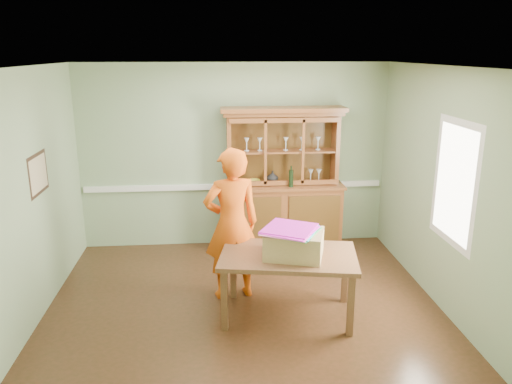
{
  "coord_description": "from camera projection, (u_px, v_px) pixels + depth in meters",
  "views": [
    {
      "loc": [
        -0.31,
        -5.21,
        2.86
      ],
      "look_at": [
        0.18,
        0.4,
        1.25
      ],
      "focal_mm": 35.0,
      "sensor_mm": 36.0,
      "label": 1
    }
  ],
  "objects": [
    {
      "name": "cardboard_box",
      "position": [
        294.0,
        244.0,
        5.31
      ],
      "size": [
        0.71,
        0.63,
        0.28
      ],
      "primitive_type": "cube",
      "rotation": [
        0.0,
        0.0,
        -0.29
      ],
      "color": "tan",
      "rests_on": "dining_table"
    },
    {
      "name": "person",
      "position": [
        232.0,
        224.0,
        5.8
      ],
      "size": [
        0.74,
        0.57,
        1.82
      ],
      "primitive_type": "imported",
      "rotation": [
        0.0,
        0.0,
        3.36
      ],
      "color": "#E2530E",
      "rests_on": "floor"
    },
    {
      "name": "ceiling",
      "position": [
        242.0,
        66.0,
        5.06
      ],
      "size": [
        4.5,
        4.5,
        0.0
      ],
      "primitive_type": "plane",
      "rotation": [
        3.14,
        0.0,
        0.0
      ],
      "color": "white",
      "rests_on": "wall_back"
    },
    {
      "name": "chair_rail",
      "position": [
        235.0,
        186.0,
        7.45
      ],
      "size": [
        4.41,
        0.05,
        0.08
      ],
      "primitive_type": "cube",
      "color": "white",
      "rests_on": "wall_back"
    },
    {
      "name": "dining_table",
      "position": [
        288.0,
        261.0,
        5.42
      ],
      "size": [
        1.59,
        1.12,
        0.73
      ],
      "rotation": [
        0.0,
        0.0,
        -0.17
      ],
      "color": "brown",
      "rests_on": "floor"
    },
    {
      "name": "wall_left",
      "position": [
        30.0,
        199.0,
        5.24
      ],
      "size": [
        0.0,
        4.0,
        4.0
      ],
      "primitive_type": "plane",
      "rotation": [
        1.57,
        0.0,
        1.57
      ],
      "color": "gray",
      "rests_on": "floor"
    },
    {
      "name": "wall_back",
      "position": [
        234.0,
        156.0,
        7.35
      ],
      "size": [
        4.5,
        0.0,
        4.5
      ],
      "primitive_type": "plane",
      "rotation": [
        1.57,
        0.0,
        0.0
      ],
      "color": "gray",
      "rests_on": "floor"
    },
    {
      "name": "floor",
      "position": [
        244.0,
        305.0,
        5.8
      ],
      "size": [
        4.5,
        4.5,
        0.0
      ],
      "primitive_type": "plane",
      "color": "#4B2818",
      "rests_on": "ground"
    },
    {
      "name": "kite_stack",
      "position": [
        291.0,
        230.0,
        5.25
      ],
      "size": [
        0.68,
        0.68,
        0.04
      ],
      "rotation": [
        0.0,
        0.0,
        1.05
      ],
      "color": "green",
      "rests_on": "cardboard_box"
    },
    {
      "name": "window_panel",
      "position": [
        454.0,
        183.0,
        5.29
      ],
      "size": [
        0.03,
        0.96,
        1.36
      ],
      "color": "white",
      "rests_on": "wall_right"
    },
    {
      "name": "china_hutch",
      "position": [
        282.0,
        200.0,
        7.35
      ],
      "size": [
        1.77,
        0.59,
        2.08
      ],
      "color": "brown",
      "rests_on": "floor"
    },
    {
      "name": "wall_front",
      "position": [
        261.0,
        272.0,
        3.51
      ],
      "size": [
        4.5,
        0.0,
        4.5
      ],
      "primitive_type": "plane",
      "rotation": [
        -1.57,
        0.0,
        0.0
      ],
      "color": "gray",
      "rests_on": "floor"
    },
    {
      "name": "framed_map",
      "position": [
        39.0,
        174.0,
        5.47
      ],
      "size": [
        0.03,
        0.6,
        0.46
      ],
      "color": "#311E13",
      "rests_on": "wall_left"
    },
    {
      "name": "wall_right",
      "position": [
        442.0,
        189.0,
        5.62
      ],
      "size": [
        0.0,
        4.0,
        4.0
      ],
      "primitive_type": "plane",
      "rotation": [
        1.57,
        0.0,
        -1.57
      ],
      "color": "gray",
      "rests_on": "floor"
    }
  ]
}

